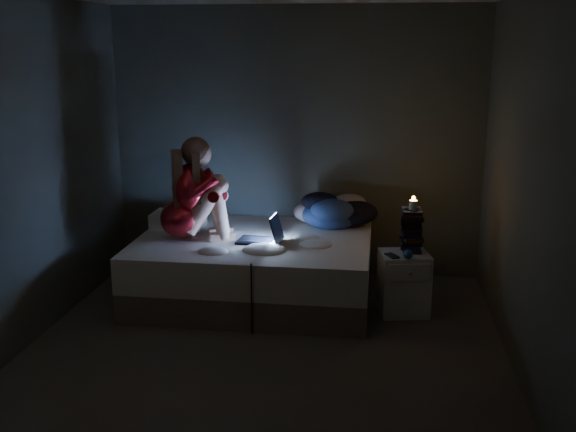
% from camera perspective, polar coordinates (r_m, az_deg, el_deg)
% --- Properties ---
extents(floor, '(3.60, 3.80, 0.02)m').
position_cam_1_polar(floor, '(5.09, -2.13, -11.69)').
color(floor, '#463F3A').
rests_on(floor, ground).
extents(wall_back, '(3.60, 0.02, 2.60)m').
position_cam_1_polar(wall_back, '(6.52, 0.66, 6.26)').
color(wall_back, '#40413E').
rests_on(wall_back, ground).
extents(wall_front, '(3.60, 0.02, 2.60)m').
position_cam_1_polar(wall_front, '(2.86, -8.98, -4.74)').
color(wall_front, '#40413E').
rests_on(wall_front, ground).
extents(wall_left, '(0.02, 3.80, 2.60)m').
position_cam_1_polar(wall_left, '(5.28, -22.03, 3.25)').
color(wall_left, '#40413E').
rests_on(wall_left, ground).
extents(wall_right, '(0.02, 3.80, 2.60)m').
position_cam_1_polar(wall_right, '(4.70, 20.02, 2.14)').
color(wall_right, '#40413E').
rests_on(wall_right, ground).
extents(bed, '(2.06, 1.54, 0.57)m').
position_cam_1_polar(bed, '(6.02, -2.89, -4.43)').
color(bed, beige).
rests_on(bed, ground).
extents(pillow, '(0.47, 0.34, 0.14)m').
position_cam_1_polar(pillow, '(6.35, -9.37, -0.30)').
color(pillow, silver).
rests_on(pillow, bed).
extents(woman, '(0.66, 0.54, 0.91)m').
position_cam_1_polar(woman, '(5.82, -9.20, 2.29)').
color(woman, '#720001').
rests_on(woman, bed).
extents(laptop, '(0.40, 0.30, 0.26)m').
position_cam_1_polar(laptop, '(5.75, -2.51, -1.01)').
color(laptop, black).
rests_on(laptop, bed).
extents(clothes_pile, '(0.65, 0.56, 0.34)m').
position_cam_1_polar(clothes_pile, '(6.25, 3.69, 0.62)').
color(clothes_pile, navy).
rests_on(clothes_pile, bed).
extents(nightstand, '(0.46, 0.42, 0.53)m').
position_cam_1_polar(nightstand, '(5.77, 9.88, -5.69)').
color(nightstand, silver).
rests_on(nightstand, ground).
extents(book_stack, '(0.19, 0.25, 0.35)m').
position_cam_1_polar(book_stack, '(5.72, 10.57, -1.25)').
color(book_stack, black).
rests_on(book_stack, nightstand).
extents(candle, '(0.07, 0.07, 0.08)m').
position_cam_1_polar(candle, '(5.66, 10.67, 0.84)').
color(candle, beige).
rests_on(candle, book_stack).
extents(phone, '(0.11, 0.15, 0.01)m').
position_cam_1_polar(phone, '(5.60, 8.73, -3.30)').
color(phone, black).
rests_on(phone, nightstand).
extents(blue_orb, '(0.08, 0.08, 0.08)m').
position_cam_1_polar(blue_orb, '(5.52, 9.93, -3.24)').
color(blue_orb, navy).
rests_on(blue_orb, nightstand).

